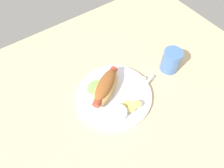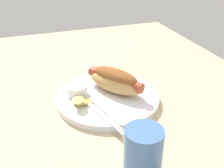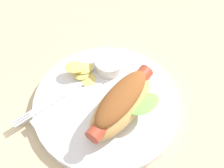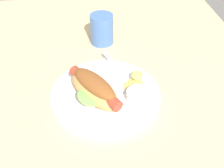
{
  "view_description": "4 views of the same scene",
  "coord_description": "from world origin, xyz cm",
  "px_view_note": "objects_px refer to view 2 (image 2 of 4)",
  "views": [
    {
      "loc": [
        21.67,
        31.37,
        63.38
      ],
      "look_at": [
        -1.23,
        -1.15,
        5.27
      ],
      "focal_mm": 33.7,
      "sensor_mm": 36.0,
      "label": 1
    },
    {
      "loc": [
        -58.07,
        19.58,
        37.68
      ],
      "look_at": [
        -1.46,
        -0.18,
        5.1
      ],
      "focal_mm": 44.34,
      "sensor_mm": 36.0,
      "label": 2
    },
    {
      "loc": [
        -11.41,
        -29.1,
        53.52
      ],
      "look_at": [
        0.57,
        1.31,
        6.14
      ],
      "focal_mm": 54.96,
      "sensor_mm": 36.0,
      "label": 3
    },
    {
      "loc": [
        47.75,
        -3.88,
        46.37
      ],
      "look_at": [
        -1.26,
        2.38,
        3.62
      ],
      "focal_mm": 44.76,
      "sensor_mm": 36.0,
      "label": 4
    }
  ],
  "objects_px": {
    "fork": "(102,115)",
    "chips_pile": "(81,101)",
    "plate": "(108,98)",
    "drinking_cup": "(143,151)",
    "hot_dog": "(115,80)",
    "knife": "(105,110)",
    "sauce_ramekin": "(77,90)"
  },
  "relations": [
    {
      "from": "sauce_ramekin",
      "to": "knife",
      "type": "height_order",
      "value": "sauce_ramekin"
    },
    {
      "from": "hot_dog",
      "to": "knife",
      "type": "bearing_deg",
      "value": -66.83
    },
    {
      "from": "sauce_ramekin",
      "to": "chips_pile",
      "type": "xyz_separation_m",
      "value": [
        -0.05,
        0.0,
        -0.0
      ]
    },
    {
      "from": "drinking_cup",
      "to": "fork",
      "type": "bearing_deg",
      "value": 8.25
    },
    {
      "from": "hot_dog",
      "to": "chips_pile",
      "type": "xyz_separation_m",
      "value": [
        -0.04,
        0.1,
        -0.02
      ]
    },
    {
      "from": "plate",
      "to": "drinking_cup",
      "type": "distance_m",
      "value": 0.25
    },
    {
      "from": "hot_dog",
      "to": "drinking_cup",
      "type": "bearing_deg",
      "value": -42.5
    },
    {
      "from": "fork",
      "to": "chips_pile",
      "type": "relative_size",
      "value": 2.52
    },
    {
      "from": "sauce_ramekin",
      "to": "drinking_cup",
      "type": "height_order",
      "value": "drinking_cup"
    },
    {
      "from": "sauce_ramekin",
      "to": "fork",
      "type": "bearing_deg",
      "value": -164.66
    },
    {
      "from": "hot_dog",
      "to": "sauce_ramekin",
      "type": "bearing_deg",
      "value": -132.86
    },
    {
      "from": "hot_dog",
      "to": "knife",
      "type": "distance_m",
      "value": 0.1
    },
    {
      "from": "plate",
      "to": "chips_pile",
      "type": "height_order",
      "value": "chips_pile"
    },
    {
      "from": "plate",
      "to": "sauce_ramekin",
      "type": "xyz_separation_m",
      "value": [
        0.03,
        0.07,
        0.02
      ]
    },
    {
      "from": "knife",
      "to": "drinking_cup",
      "type": "height_order",
      "value": "drinking_cup"
    },
    {
      "from": "plate",
      "to": "sauce_ramekin",
      "type": "bearing_deg",
      "value": 64.39
    },
    {
      "from": "knife",
      "to": "plate",
      "type": "bearing_deg",
      "value": 140.06
    },
    {
      "from": "hot_dog",
      "to": "chips_pile",
      "type": "height_order",
      "value": "hot_dog"
    },
    {
      "from": "fork",
      "to": "plate",
      "type": "bearing_deg",
      "value": 136.38
    },
    {
      "from": "chips_pile",
      "to": "drinking_cup",
      "type": "relative_size",
      "value": 0.71
    },
    {
      "from": "plate",
      "to": "drinking_cup",
      "type": "xyz_separation_m",
      "value": [
        -0.25,
        0.02,
        0.04
      ]
    },
    {
      "from": "drinking_cup",
      "to": "plate",
      "type": "bearing_deg",
      "value": -3.86
    },
    {
      "from": "fork",
      "to": "knife",
      "type": "bearing_deg",
      "value": 125.01
    },
    {
      "from": "hot_dog",
      "to": "plate",
      "type": "bearing_deg",
      "value": -89.36
    },
    {
      "from": "chips_pile",
      "to": "drinking_cup",
      "type": "distance_m",
      "value": 0.23
    },
    {
      "from": "drinking_cup",
      "to": "chips_pile",
      "type": "bearing_deg",
      "value": 14.2
    },
    {
      "from": "plate",
      "to": "drinking_cup",
      "type": "relative_size",
      "value": 2.89
    },
    {
      "from": "chips_pile",
      "to": "drinking_cup",
      "type": "height_order",
      "value": "drinking_cup"
    },
    {
      "from": "knife",
      "to": "sauce_ramekin",
      "type": "bearing_deg",
      "value": -171.79
    },
    {
      "from": "sauce_ramekin",
      "to": "fork",
      "type": "xyz_separation_m",
      "value": [
        -0.11,
        -0.03,
        -0.01
      ]
    },
    {
      "from": "hot_dog",
      "to": "fork",
      "type": "relative_size",
      "value": 1.01
    },
    {
      "from": "fork",
      "to": "chips_pile",
      "type": "bearing_deg",
      "value": -168.08
    }
  ]
}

